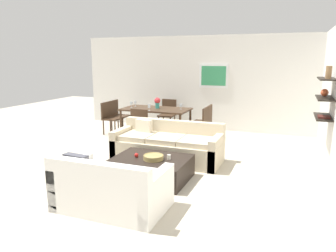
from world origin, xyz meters
name	(u,v)px	position (x,y,z in m)	size (l,w,h in m)	color
ground_plane	(162,165)	(0.00, 0.00, 0.00)	(18.00, 18.00, 0.00)	#BCB29E
back_wall_unit	(218,84)	(0.30, 3.53, 1.35)	(8.40, 0.09, 2.70)	silver
sofa_beige	(167,146)	(-0.01, 0.34, 0.29)	(2.19, 0.90, 0.78)	beige
loveseat_white	(111,189)	(0.05, -1.98, 0.29)	(1.50, 0.90, 0.78)	white
coffee_table	(151,168)	(0.11, -0.76, 0.19)	(1.29, 0.99, 0.38)	black
decorative_bowl	(153,157)	(0.18, -0.82, 0.42)	(0.35, 0.35, 0.08)	#99844C
candle_jar	(169,157)	(0.42, -0.71, 0.42)	(0.06, 0.06, 0.08)	silver
apple_on_coffee_table	(136,155)	(-0.15, -0.80, 0.42)	(0.07, 0.07, 0.07)	red
dining_table	(156,111)	(-1.06, 2.18, 0.68)	(1.78, 0.97, 0.75)	#422D1E
dining_chair_left_near	(110,116)	(-2.36, 1.96, 0.50)	(0.44, 0.44, 0.88)	#422D1E
dining_chair_right_far	(205,119)	(0.24, 2.40, 0.50)	(0.44, 0.44, 0.88)	#422D1E
dining_chair_left_far	(117,113)	(-2.36, 2.40, 0.50)	(0.44, 0.44, 0.88)	#422D1E
dining_chair_right_near	(201,122)	(0.24, 1.96, 0.50)	(0.44, 0.44, 0.88)	#422D1E
dining_chair_foot	(141,124)	(-1.06, 1.29, 0.50)	(0.44, 0.44, 0.88)	#422D1E
dining_chair_head	(168,112)	(-1.06, 3.07, 0.50)	(0.44, 0.44, 0.88)	#422D1E
wine_glass_foot	(149,106)	(-1.06, 1.76, 0.87)	(0.06, 0.06, 0.17)	silver
wine_glass_left_near	(131,103)	(-1.73, 2.06, 0.87)	(0.08, 0.08, 0.16)	silver
wine_glass_right_far	(181,105)	(-0.39, 2.30, 0.85)	(0.07, 0.07, 0.14)	silver
wine_glass_left_far	(135,102)	(-1.73, 2.30, 0.87)	(0.06, 0.06, 0.17)	silver
centerpiece_vase	(157,102)	(-1.04, 2.23, 0.92)	(0.16, 0.16, 0.29)	teal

